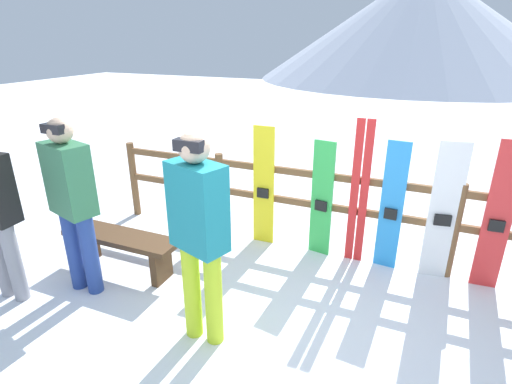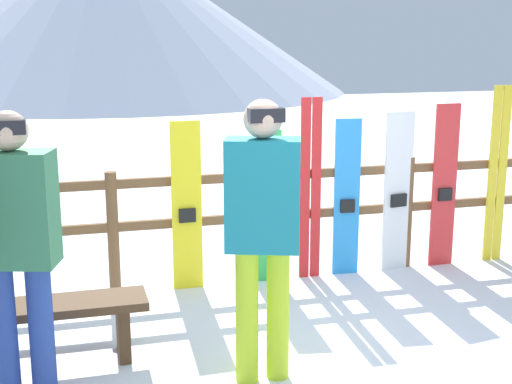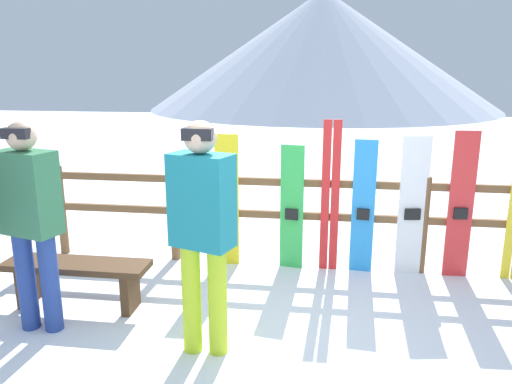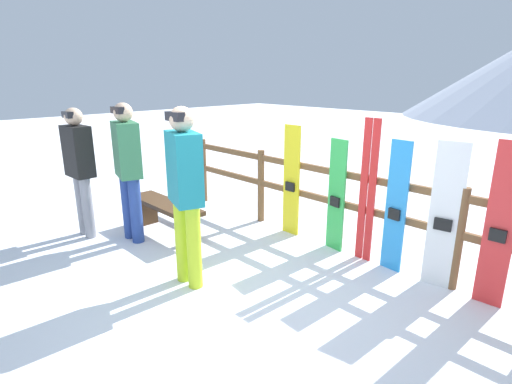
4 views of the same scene
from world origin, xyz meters
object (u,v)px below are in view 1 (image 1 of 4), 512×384
Objects in this scene: snowboard_blue at (391,207)px; ski_pair_red at (359,193)px; bench at (121,244)px; snowboard_green at (322,200)px; snowboard_white at (444,213)px; snowboard_yellow at (264,187)px; snowboard_red at (498,218)px; person_teal at (199,227)px; person_plaid_green at (72,196)px.

ski_pair_red is at bearing 179.44° from snowboard_blue.
snowboard_green reaches higher than bench.
ski_pair_red is at bearing 28.12° from bench.
snowboard_yellow is at bearing -180.00° from snowboard_white.
snowboard_blue is at bearing -179.99° from snowboard_red.
person_teal is 1.23× the size of snowboard_yellow.
snowboard_yellow is 1.14m from ski_pair_red.
bench is 0.89× the size of snowboard_white.
snowboard_green is (0.72, -0.00, -0.05)m from snowboard_yellow.
bench is at bearing -147.04° from snowboard_green.
snowboard_white is (3.31, 1.66, -0.28)m from person_plaid_green.
ski_pair_red reaches higher than snowboard_blue.
person_teal is 2.26m from snowboard_blue.
snowboard_red is at bearing 37.97° from person_teal.
bench is 1.76m from snowboard_yellow.
person_teal is 1.25× the size of snowboard_blue.
snowboard_white is at bearing -0.22° from ski_pair_red.
snowboard_blue reaches higher than snowboard_green.
ski_pair_red reaches higher than bench.
person_plaid_green is at bearing -140.74° from snowboard_green.
snowboard_yellow reaches higher than bench.
snowboard_green is 0.88× the size of snowboard_red.
ski_pair_red reaches higher than snowboard_white.
snowboard_green is 0.44m from ski_pair_red.
snowboard_yellow reaches higher than snowboard_blue.
bench is at bearing -161.41° from snowboard_red.
bench is at bearing 157.07° from person_teal.
ski_pair_red is at bearing 62.03° from person_teal.
snowboard_white is (1.28, 0.00, 0.06)m from snowboard_green.
person_plaid_green is 0.98× the size of person_teal.
ski_pair_red reaches higher than snowboard_green.
person_plaid_green is 3.26m from snowboard_blue.
snowboard_green is (0.55, 1.81, -0.38)m from person_teal.
snowboard_red reaches higher than snowboard_white.
bench is 2.67m from ski_pair_red.
ski_pair_red is 0.37m from snowboard_blue.
snowboard_green is (1.90, 1.23, 0.36)m from bench.
person_teal is 2.95m from snowboard_red.
snowboard_blue is at bearing -180.00° from snowboard_white.
bench is 0.83m from person_plaid_green.
snowboard_red is at bearing 0.01° from snowboard_blue.
snowboard_white reaches higher than snowboard_blue.
ski_pair_red is 1.14× the size of snowboard_blue.
bench is 0.91× the size of snowboard_yellow.
snowboard_blue is 0.97× the size of snowboard_white.
bench is at bearing -151.88° from ski_pair_red.
snowboard_green is at bearing 73.11° from person_teal.
snowboard_green is at bearing -179.51° from ski_pair_red.
snowboard_yellow is at bearing 179.99° from snowboard_green.
snowboard_white reaches higher than bench.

